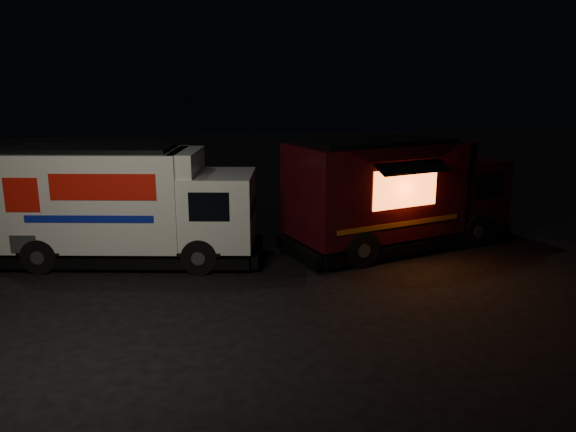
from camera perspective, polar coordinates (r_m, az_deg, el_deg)
The scene contains 3 objects.
ground at distance 14.07m, azimuth -7.11°, elevation -7.44°, with size 80.00×80.00×0.00m, color black.
white_truck at distance 16.29m, azimuth -15.68°, elevation 1.12°, with size 7.23×2.47×3.28m, color silver, non-canonical shape.
red_truck at distance 17.46m, azimuth 11.23°, elevation 2.34°, with size 7.23×2.66×3.37m, color #36090C, non-canonical shape.
Camera 1 is at (-0.77, -13.10, 5.07)m, focal length 35.00 mm.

